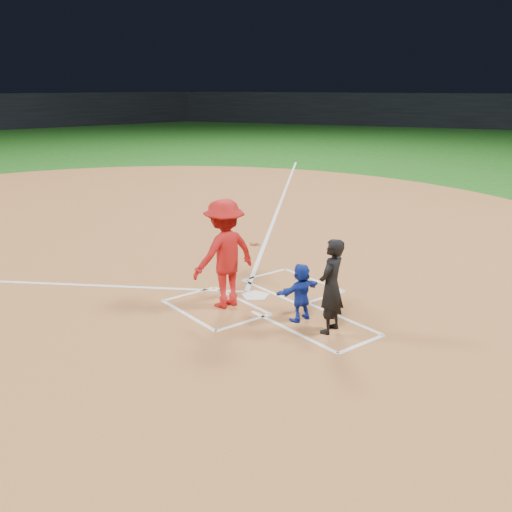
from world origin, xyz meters
TOP-DOWN VIEW (x-y plane):
  - ground at (0.00, 0.00)m, footprint 120.00×120.00m
  - home_plate_dirt at (0.00, 6.00)m, footprint 28.00×28.00m
  - stadium_wall_right at (42.00, 24.00)m, footprint 31.04×52.56m
  - home_plate at (0.00, 0.00)m, footprint 0.60×0.60m
  - catcher at (-0.10, -1.43)m, footprint 0.99×0.34m
  - umpire at (-0.04, -2.11)m, footprint 0.69×0.56m
  - chalk_markings at (0.00, 5.29)m, footprint 28.35×17.32m
  - batter_at_plate at (-0.75, -0.03)m, footprint 1.51×0.94m

SIDE VIEW (x-z plane):
  - ground at x=0.00m, z-range 0.00..0.00m
  - home_plate_dirt at x=0.00m, z-range 0.00..0.01m
  - chalk_markings at x=0.00m, z-range 0.01..0.02m
  - home_plate at x=0.00m, z-range 0.01..0.03m
  - catcher at x=-0.10m, z-range 0.01..1.07m
  - umpire at x=-0.04m, z-range 0.01..1.65m
  - batter_at_plate at x=-0.75m, z-range 0.01..2.07m
  - stadium_wall_right at x=42.00m, z-range 0.00..3.20m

